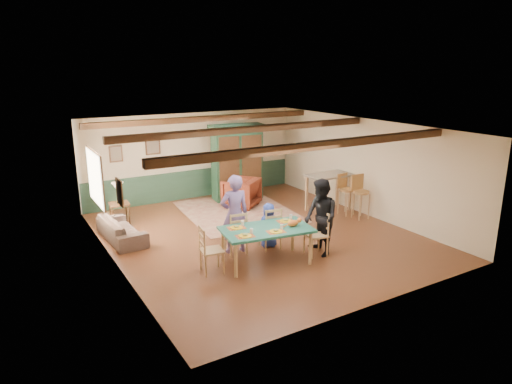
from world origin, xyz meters
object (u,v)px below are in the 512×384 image
dining_chair_far_left (236,232)px  table_lamp (118,193)px  dining_table (266,246)px  dining_chair_end_right (316,234)px  bar_stool_right (361,197)px  sofa (122,229)px  person_man (234,214)px  armchair (241,192)px  person_woman (321,218)px  dining_chair_end_left (212,249)px  dining_chair_far_right (270,228)px  bar_stool_left (346,195)px  armoire (237,162)px  person_child (269,225)px  counter_table (328,192)px  cat (293,222)px  end_table (120,214)px

dining_chair_far_left → table_lamp: (-1.76, 3.22, 0.39)m
dining_table → dining_chair_end_right: dining_chair_end_right is taller
bar_stool_right → table_lamp: bearing=157.4°
sofa → table_lamp: size_ratio=3.29×
person_man → bar_stool_right: 4.12m
dining_table → armchair: bearing=68.5°
dining_chair_far_left → dining_chair_end_right: bearing=155.1°
dining_table → person_woman: (1.29, -0.20, 0.47)m
dining_chair_end_left → table_lamp: table_lamp is taller
dining_chair_end_right → sofa: dining_chair_end_right is taller
dining_chair_end_left → dining_chair_far_right: bearing=-65.1°
person_man → bar_stool_left: 4.09m
dining_chair_far_right → armoire: armoire is taller
dining_chair_far_left → dining_chair_end_right: (1.49, -0.99, 0.00)m
armchair → bar_stool_right: bearing=94.7°
table_lamp → dining_chair_end_right: bearing=-52.4°
dining_chair_far_left → bar_stool_left: size_ratio=0.85×
dining_chair_end_left → dining_chair_end_right: same height
dining_chair_far_left → dining_chair_end_left: 1.09m
person_child → counter_table: (2.97, 1.45, 0.02)m
armoire → sofa: (-4.11, -1.70, -0.91)m
dining_chair_far_left → sofa: (-2.00, 2.14, -0.23)m
dining_chair_end_right → bar_stool_right: (2.63, 1.38, 0.11)m
person_man → dining_chair_far_right: bearing=174.3°
dining_chair_far_left → bar_stool_right: size_ratio=0.82×
person_child → cat: bearing=99.5°
end_table → bar_stool_left: bar_stool_left is taller
dining_chair_far_right → dining_chair_end_left: same height
dining_chair_far_left → person_woman: 1.92m
bar_stool_left → dining_table: bearing=-163.5°
dining_chair_end_left → counter_table: bearing=-57.8°
person_man → sofa: size_ratio=0.98×
armoire → bar_stool_left: armoire is taller
armoire → armchair: (-0.29, -0.80, -0.75)m
sofa → bar_stool_right: (6.12, -1.75, 0.34)m
person_child → counter_table: size_ratio=0.80×
person_child → cat: size_ratio=2.79×
counter_table → end_table: bearing=162.0°
dining_table → person_woman: size_ratio=1.09×
dining_chair_end_left → person_man: (0.90, 0.71, 0.40)m
dining_chair_far_left → person_man: bearing=-90.0°
person_man → armchair: bearing=-112.5°
dining_table → bar_stool_left: size_ratio=1.62×
dining_chair_far_right → armchair: dining_chair_far_right is taller
dining_chair_far_right → table_lamp: (-2.58, 3.35, 0.39)m
person_man → end_table: person_man is taller
dining_table → armoire: 5.05m
dining_chair_far_left → cat: bearing=139.2°
dining_chair_far_left → dining_chair_far_right: size_ratio=1.00×
dining_chair_far_right → sofa: size_ratio=0.54×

